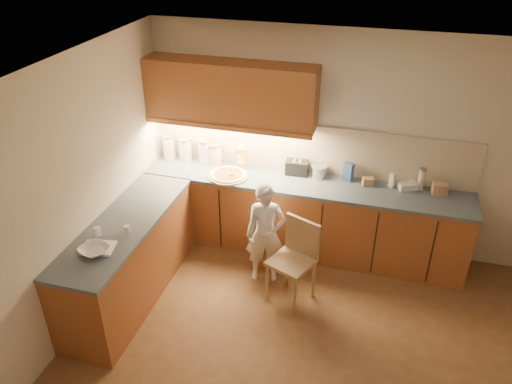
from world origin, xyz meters
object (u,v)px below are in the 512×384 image
pizza_on_board (228,175)px  wooden_chair (296,255)px  oil_jug (241,158)px  child (266,234)px  toaster (297,168)px

pizza_on_board → wooden_chair: size_ratio=0.52×
pizza_on_board → wooden_chair: 1.29m
oil_jug → child: bearing=-57.0°
child → toaster: 0.93m
child → wooden_chair: bearing=-43.6°
oil_jug → toaster: 0.67m
pizza_on_board → child: 0.88m
wooden_chair → oil_jug: size_ratio=2.90×
toaster → wooden_chair: bearing=-80.6°
child → toaster: (0.16, 0.82, 0.42)m
child → wooden_chair: (0.38, -0.20, -0.06)m
pizza_on_board → child: (0.60, -0.54, -0.35)m
wooden_chair → pizza_on_board: bearing=165.4°
pizza_on_board → toaster: (0.75, 0.28, 0.06)m
toaster → child: bearing=-103.5°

